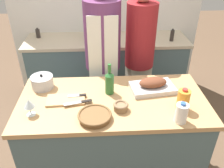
{
  "coord_description": "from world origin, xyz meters",
  "views": [
    {
      "loc": [
        -0.1,
        -1.62,
        2.07
      ],
      "look_at": [
        0.0,
        0.12,
        0.98
      ],
      "focal_mm": 38.0,
      "sensor_mm": 36.0,
      "label": 1
    }
  ],
  "objects_px": {
    "cutting_board": "(66,100)",
    "person_cook_guest": "(140,54)",
    "stand_mixer": "(93,31)",
    "person_cook_aproned": "(103,56)",
    "wine_glass_left": "(29,104)",
    "stock_pot": "(42,82)",
    "knife_chef": "(79,102)",
    "knife_paring": "(78,95)",
    "wicker_basket": "(95,116)",
    "roasting_pan": "(153,86)",
    "milk_jug": "(181,113)",
    "condiment_bottle_short": "(38,33)",
    "wine_bottle_green": "(110,82)",
    "juice_jug": "(183,100)",
    "mixing_bowl": "(121,106)",
    "condiment_bottle_tall": "(172,35)"
  },
  "relations": [
    {
      "from": "wine_bottle_green",
      "to": "person_cook_guest",
      "type": "relative_size",
      "value": 0.16
    },
    {
      "from": "cutting_board",
      "to": "milk_jug",
      "type": "xyz_separation_m",
      "value": [
        0.87,
        -0.31,
        0.07
      ]
    },
    {
      "from": "wine_bottle_green",
      "to": "condiment_bottle_short",
      "type": "xyz_separation_m",
      "value": [
        -0.9,
        1.39,
        -0.06
      ]
    },
    {
      "from": "juice_jug",
      "to": "person_cook_guest",
      "type": "height_order",
      "value": "person_cook_guest"
    },
    {
      "from": "juice_jug",
      "to": "person_cook_guest",
      "type": "relative_size",
      "value": 0.11
    },
    {
      "from": "mixing_bowl",
      "to": "person_cook_aproned",
      "type": "height_order",
      "value": "person_cook_aproned"
    },
    {
      "from": "wine_bottle_green",
      "to": "person_cook_aproned",
      "type": "height_order",
      "value": "person_cook_aproned"
    },
    {
      "from": "cutting_board",
      "to": "stock_pot",
      "type": "bearing_deg",
      "value": 136.63
    },
    {
      "from": "juice_jug",
      "to": "stand_mixer",
      "type": "distance_m",
      "value": 1.67
    },
    {
      "from": "stand_mixer",
      "to": "stock_pot",
      "type": "bearing_deg",
      "value": -111.54
    },
    {
      "from": "stock_pot",
      "to": "juice_jug",
      "type": "height_order",
      "value": "juice_jug"
    },
    {
      "from": "wine_bottle_green",
      "to": "knife_paring",
      "type": "relative_size",
      "value": 1.79
    },
    {
      "from": "wine_bottle_green",
      "to": "condiment_bottle_tall",
      "type": "height_order",
      "value": "wine_bottle_green"
    },
    {
      "from": "mixing_bowl",
      "to": "wine_glass_left",
      "type": "height_order",
      "value": "wine_glass_left"
    },
    {
      "from": "milk_jug",
      "to": "mixing_bowl",
      "type": "bearing_deg",
      "value": 159.46
    },
    {
      "from": "mixing_bowl",
      "to": "wine_glass_left",
      "type": "distance_m",
      "value": 0.7
    },
    {
      "from": "juice_jug",
      "to": "person_cook_aproned",
      "type": "bearing_deg",
      "value": 125.5
    },
    {
      "from": "wine_glass_left",
      "to": "person_cook_guest",
      "type": "xyz_separation_m",
      "value": [
        0.98,
        0.93,
        -0.05
      ]
    },
    {
      "from": "mixing_bowl",
      "to": "knife_chef",
      "type": "height_order",
      "value": "mixing_bowl"
    },
    {
      "from": "condiment_bottle_tall",
      "to": "person_cook_guest",
      "type": "bearing_deg",
      "value": -134.34
    },
    {
      "from": "roasting_pan",
      "to": "knife_chef",
      "type": "bearing_deg",
      "value": -164.35
    },
    {
      "from": "stock_pot",
      "to": "milk_jug",
      "type": "height_order",
      "value": "milk_jug"
    },
    {
      "from": "cutting_board",
      "to": "person_cook_guest",
      "type": "relative_size",
      "value": 0.19
    },
    {
      "from": "knife_chef",
      "to": "person_cook_aproned",
      "type": "height_order",
      "value": "person_cook_aproned"
    },
    {
      "from": "roasting_pan",
      "to": "milk_jug",
      "type": "bearing_deg",
      "value": -74.19
    },
    {
      "from": "knife_paring",
      "to": "condiment_bottle_tall",
      "type": "xyz_separation_m",
      "value": [
        1.14,
        1.24,
        0.05
      ]
    },
    {
      "from": "milk_jug",
      "to": "person_cook_guest",
      "type": "xyz_separation_m",
      "value": [
        -0.14,
        1.07,
        -0.02
      ]
    },
    {
      "from": "juice_jug",
      "to": "mixing_bowl",
      "type": "bearing_deg",
      "value": 178.33
    },
    {
      "from": "juice_jug",
      "to": "person_cook_aproned",
      "type": "height_order",
      "value": "person_cook_aproned"
    },
    {
      "from": "knife_chef",
      "to": "knife_paring",
      "type": "distance_m",
      "value": 0.1
    },
    {
      "from": "milk_jug",
      "to": "condiment_bottle_short",
      "type": "distance_m",
      "value": 2.28
    },
    {
      "from": "stand_mixer",
      "to": "knife_paring",
      "type": "bearing_deg",
      "value": -95.21
    },
    {
      "from": "knife_paring",
      "to": "person_cook_guest",
      "type": "bearing_deg",
      "value": 48.44
    },
    {
      "from": "condiment_bottle_short",
      "to": "cutting_board",
      "type": "bearing_deg",
      "value": -70.4
    },
    {
      "from": "wine_bottle_green",
      "to": "knife_paring",
      "type": "distance_m",
      "value": 0.29
    },
    {
      "from": "person_cook_aproned",
      "to": "wine_glass_left",
      "type": "bearing_deg",
      "value": -123.77
    },
    {
      "from": "juice_jug",
      "to": "wine_glass_left",
      "type": "xyz_separation_m",
      "value": [
        -1.18,
        -0.01,
        0.02
      ]
    },
    {
      "from": "stock_pot",
      "to": "milk_jug",
      "type": "xyz_separation_m",
      "value": [
        1.1,
        -0.53,
        0.02
      ]
    },
    {
      "from": "wine_bottle_green",
      "to": "condiment_bottle_short",
      "type": "height_order",
      "value": "wine_bottle_green"
    },
    {
      "from": "wicker_basket",
      "to": "roasting_pan",
      "type": "bearing_deg",
      "value": 35.7
    },
    {
      "from": "condiment_bottle_tall",
      "to": "condiment_bottle_short",
      "type": "xyz_separation_m",
      "value": [
        -1.77,
        0.21,
        -0.01
      ]
    },
    {
      "from": "stand_mixer",
      "to": "person_cook_aproned",
      "type": "relative_size",
      "value": 0.18
    },
    {
      "from": "wine_glass_left",
      "to": "person_cook_guest",
      "type": "distance_m",
      "value": 1.35
    },
    {
      "from": "stand_mixer",
      "to": "condiment_bottle_short",
      "type": "xyz_separation_m",
      "value": [
        -0.75,
        0.15,
        -0.07
      ]
    },
    {
      "from": "mixing_bowl",
      "to": "juice_jug",
      "type": "height_order",
      "value": "juice_jug"
    },
    {
      "from": "condiment_bottle_tall",
      "to": "person_cook_aproned",
      "type": "bearing_deg",
      "value": -147.12
    },
    {
      "from": "wicker_basket",
      "to": "person_cook_guest",
      "type": "relative_size",
      "value": 0.15
    },
    {
      "from": "milk_jug",
      "to": "condiment_bottle_short",
      "type": "height_order",
      "value": "milk_jug"
    },
    {
      "from": "juice_jug",
      "to": "milk_jug",
      "type": "height_order",
      "value": "juice_jug"
    },
    {
      "from": "milk_jug",
      "to": "condiment_bottle_tall",
      "type": "height_order",
      "value": "milk_jug"
    }
  ]
}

